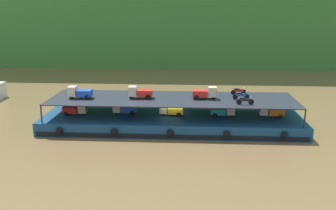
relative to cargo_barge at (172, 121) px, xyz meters
The scene contains 14 objects.
ground_plane 0.75m from the cargo_barge, 90.00° to the left, with size 400.00×400.00×0.00m, color brown.
cargo_barge is the anchor object (origin of this frame).
cargo_rack 2.69m from the cargo_barge, 90.00° to the left, with size 28.11×7.62×2.00m.
mini_truck_lower_stern 11.34m from the cargo_barge, behind, with size 2.79×1.30×1.38m.
mini_truck_lower_aft 5.79m from the cargo_barge, behind, with size 2.78×1.26×1.38m.
mini_truck_lower_mid 1.46m from the cargo_barge, 124.34° to the right, with size 2.80×1.30×1.38m.
mini_truck_lower_fore 6.04m from the cargo_barge, ahead, with size 2.75×1.21×1.38m.
mini_truck_lower_bow 11.37m from the cargo_barge, ahead, with size 2.75×1.22×1.38m.
mini_truck_upper_stern 11.14m from the cargo_barge, behind, with size 2.76×1.23×1.38m.
mini_truck_upper_mid 5.04m from the cargo_barge, behind, with size 2.79×1.28×1.38m.
mini_truck_upper_fore 5.09m from the cargo_barge, ahead, with size 2.74×1.20×1.38m.
motorcycle_upper_port 8.86m from the cargo_barge, 15.81° to the right, with size 1.90×0.55×0.87m.
motorcycle_upper_centre 8.44m from the cargo_barge, ahead, with size 1.90×0.55×0.87m.
motorcycle_upper_stbd 8.78m from the cargo_barge, 16.45° to the left, with size 1.90×0.55×0.87m.
Camera 1 is at (1.97, -40.92, 13.67)m, focal length 39.31 mm.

